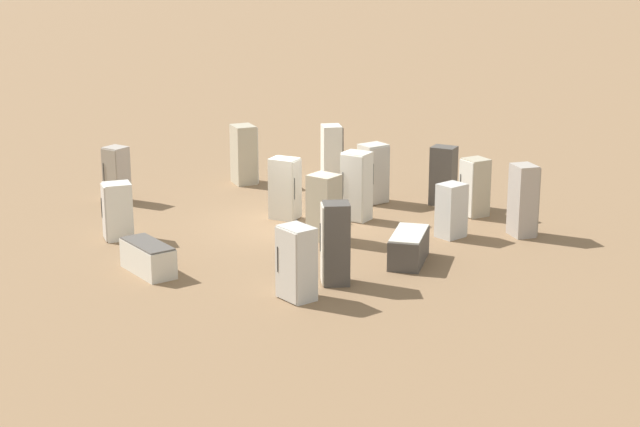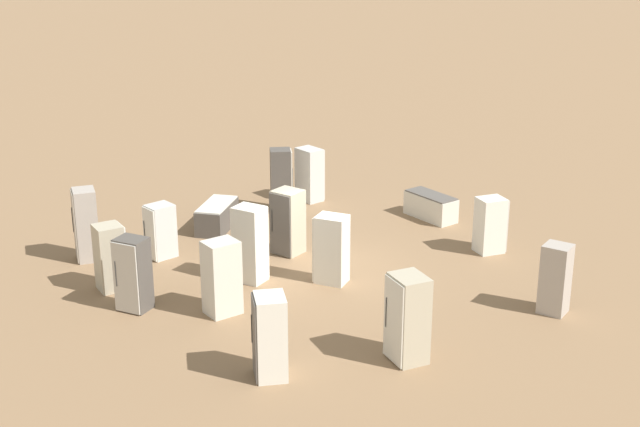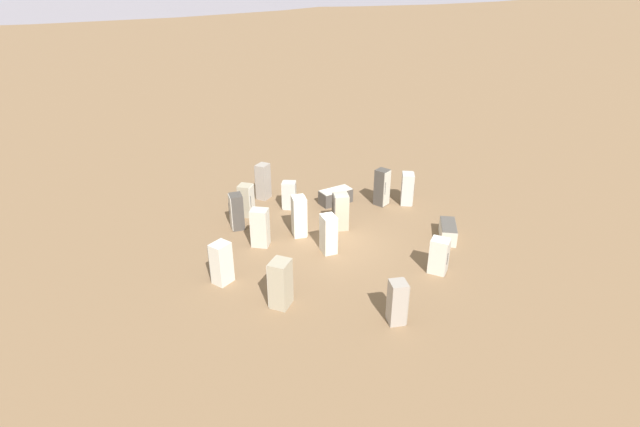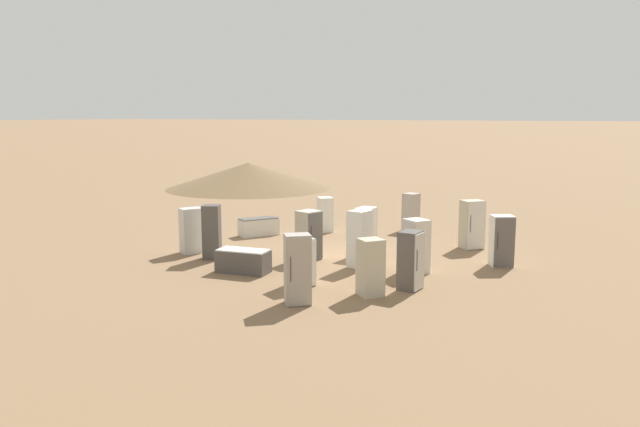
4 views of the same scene
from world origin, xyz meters
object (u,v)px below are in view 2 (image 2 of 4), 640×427
at_px(discarded_fridge_14, 431,206).
at_px(discarded_fridge_2, 281,180).
at_px(discarded_fridge_4, 250,244).
at_px(discarded_fridge_6, 110,257).
at_px(discarded_fridge_10, 331,249).
at_px(discarded_fridge_0, 407,319).
at_px(discarded_fridge_13, 491,225).
at_px(discarded_fridge_5, 133,274).
at_px(discarded_fridge_3, 217,216).
at_px(discarded_fridge_12, 221,277).
at_px(discarded_fridge_7, 310,174).
at_px(discarded_fridge_1, 270,337).
at_px(discarded_fridge_11, 160,231).
at_px(discarded_fridge_9, 288,222).
at_px(discarded_fridge_15, 86,225).
at_px(discarded_fridge_8, 556,279).

bearing_deg(discarded_fridge_14, discarded_fridge_2, -45.57).
xyz_separation_m(discarded_fridge_4, discarded_fridge_6, (2.96, 1.63, -0.14)).
bearing_deg(discarded_fridge_14, discarded_fridge_10, 20.36).
distance_m(discarded_fridge_0, discarded_fridge_13, 6.64).
bearing_deg(discarded_fridge_5, discarded_fridge_3, -78.65).
bearing_deg(discarded_fridge_12, discarded_fridge_4, 38.51).
height_order(discarded_fridge_7, discarded_fridge_13, discarded_fridge_7).
relative_size(discarded_fridge_12, discarded_fridge_13, 1.16).
xyz_separation_m(discarded_fridge_2, discarded_fridge_7, (-0.44, -1.28, -0.13)).
relative_size(discarded_fridge_3, discarded_fridge_13, 1.18).
distance_m(discarded_fridge_1, discarded_fridge_4, 4.83).
bearing_deg(discarded_fridge_2, discarded_fridge_6, -39.64).
bearing_deg(discarded_fridge_10, discarded_fridge_13, -41.00).
bearing_deg(discarded_fridge_11, discarded_fridge_4, -163.86).
distance_m(discarded_fridge_3, discarded_fridge_7, 3.77).
bearing_deg(discarded_fridge_11, discarded_fridge_5, 136.83).
distance_m(discarded_fridge_3, discarded_fridge_9, 2.85).
bearing_deg(discarded_fridge_3, discarded_fridge_9, 151.37).
bearing_deg(discarded_fridge_5, discarded_fridge_15, -33.88).
relative_size(discarded_fridge_9, discarded_fridge_11, 1.21).
bearing_deg(discarded_fridge_0, discarded_fridge_11, 22.06).
height_order(discarded_fridge_4, discarded_fridge_12, discarded_fridge_4).
xyz_separation_m(discarded_fridge_4, discarded_fridge_7, (0.86, -6.45, -0.13)).
relative_size(discarded_fridge_1, discarded_fridge_8, 1.05).
bearing_deg(discarded_fridge_1, discarded_fridge_3, 3.10).
bearing_deg(discarded_fridge_11, discarded_fridge_14, -109.64).
xyz_separation_m(discarded_fridge_0, discarded_fridge_3, (7.12, -5.71, -0.55)).
relative_size(discarded_fridge_6, discarded_fridge_9, 0.94).
relative_size(discarded_fridge_8, discarded_fridge_12, 0.94).
distance_m(discarded_fridge_2, discarded_fridge_7, 1.36).
bearing_deg(discarded_fridge_5, discarded_fridge_10, -135.86).
xyz_separation_m(discarded_fridge_5, discarded_fridge_7, (-0.99, -8.89, -0.03)).
bearing_deg(discarded_fridge_8, discarded_fridge_14, 141.42).
xyz_separation_m(discarded_fridge_1, discarded_fridge_12, (2.17, -2.31, 0.01)).
relative_size(discarded_fridge_5, discarded_fridge_6, 1.06).
height_order(discarded_fridge_0, discarded_fridge_10, discarded_fridge_0).
distance_m(discarded_fridge_13, discarded_fridge_15, 10.70).
bearing_deg(discarded_fridge_3, discarded_fridge_7, -122.28).
bearing_deg(discarded_fridge_7, discarded_fridge_14, 24.98).
distance_m(discarded_fridge_1, discarded_fridge_13, 8.71).
xyz_separation_m(discarded_fridge_6, discarded_fridge_8, (-10.24, -2.34, 0.00)).
xyz_separation_m(discarded_fridge_1, discarded_fridge_4, (2.32, -4.24, 0.10)).
height_order(discarded_fridge_0, discarded_fridge_15, discarded_fridge_15).
bearing_deg(discarded_fridge_3, discarded_fridge_0, 134.09).
xyz_separation_m(discarded_fridge_6, discarded_fridge_15, (1.65, -1.43, 0.14)).
relative_size(discarded_fridge_1, discarded_fridge_9, 0.99).
distance_m(discarded_fridge_9, discarded_fridge_11, 3.37).
distance_m(discarded_fridge_7, discarded_fridge_9, 4.53).
bearing_deg(discarded_fridge_1, discarded_fridge_4, -1.33).
height_order(discarded_fridge_7, discarded_fridge_9, discarded_fridge_9).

